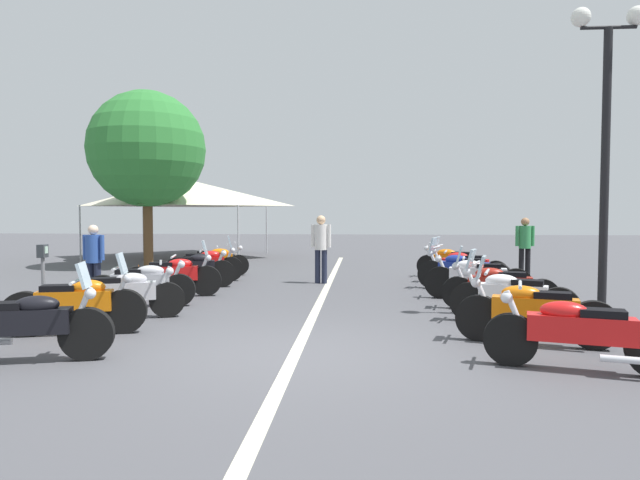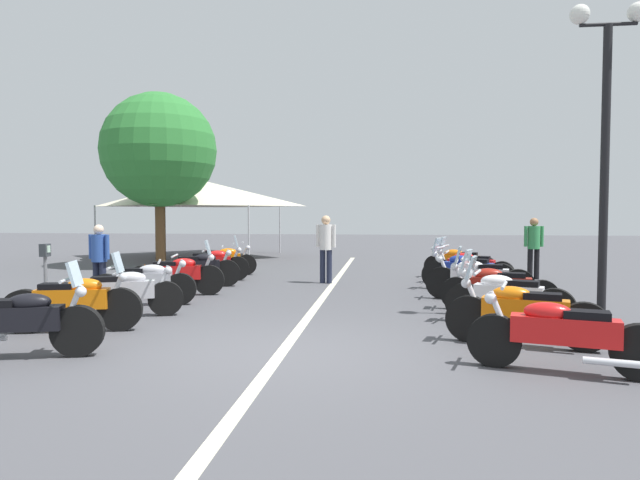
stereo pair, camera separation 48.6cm
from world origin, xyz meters
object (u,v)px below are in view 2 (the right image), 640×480
at_px(motorcycle_left_row_7, 222,260).
at_px(roadside_tree_0, 161,172).
at_px(motorcycle_left_row_3, 144,282).
at_px(motorcycle_right_row_6, 470,266).
at_px(bystander_1, 534,243).
at_px(motorcycle_left_row_4, 177,274).
at_px(motorcycle_left_row_6, 212,263).
at_px(roadside_tree_1, 159,151).
at_px(motorcycle_left_row_0, 17,321).
at_px(motorcycle_right_row_0, 562,334).
at_px(motorcycle_right_row_7, 459,262).
at_px(bystander_0, 326,243).
at_px(motorcycle_right_row_2, 506,297).
at_px(motorcycle_left_row_5, 199,268).
at_px(street_lamp_twin_globe, 606,108).
at_px(parking_meter, 45,266).
at_px(traffic_cone_0, 145,277).
at_px(bystander_3, 99,255).
at_px(motorcycle_right_row_3, 497,287).
at_px(motorcycle_right_row_5, 466,270).
at_px(motorcycle_right_row_4, 478,278).
at_px(motorcycle_right_row_1, 522,312).
at_px(event_tent, 197,193).
at_px(motorcycle_left_row_2, 121,292).
at_px(motorcycle_left_row_1, 75,301).

height_order(motorcycle_left_row_7, roadside_tree_0, roadside_tree_0).
bearing_deg(motorcycle_left_row_3, motorcycle_right_row_6, 18.58).
bearing_deg(roadside_tree_0, bystander_1, -110.85).
bearing_deg(motorcycle_right_row_6, motorcycle_left_row_4, 43.01).
relative_size(motorcycle_left_row_6, roadside_tree_0, 0.42).
bearing_deg(roadside_tree_1, motorcycle_left_row_0, -165.18).
height_order(motorcycle_left_row_4, motorcycle_right_row_0, motorcycle_left_row_4).
xyz_separation_m(motorcycle_right_row_7, bystander_0, (-1.52, 3.58, 0.58)).
distance_m(motorcycle_left_row_6, motorcycle_right_row_2, 8.38).
xyz_separation_m(motorcycle_left_row_5, bystander_1, (2.64, -8.60, 0.53)).
distance_m(motorcycle_left_row_3, street_lamp_twin_globe, 8.90).
height_order(motorcycle_left_row_0, street_lamp_twin_globe, street_lamp_twin_globe).
bearing_deg(motorcycle_left_row_0, parking_meter, 101.93).
distance_m(motorcycle_right_row_7, roadside_tree_1, 10.60).
distance_m(motorcycle_right_row_2, traffic_cone_0, 8.36).
bearing_deg(roadside_tree_1, motorcycle_right_row_7, -103.99).
bearing_deg(bystander_3, motorcycle_right_row_3, -80.69).
height_order(motorcycle_left_row_5, motorcycle_right_row_5, motorcycle_right_row_5).
height_order(bystander_3, roadside_tree_1, roadside_tree_1).
height_order(motorcycle_right_row_7, roadside_tree_0, roadside_tree_0).
height_order(motorcycle_left_row_5, parking_meter, parking_meter).
distance_m(motorcycle_right_row_0, traffic_cone_0, 9.81).
xyz_separation_m(motorcycle_right_row_4, parking_meter, (-2.89, 7.75, 0.43)).
bearing_deg(motorcycle_right_row_1, roadside_tree_0, -34.47).
relative_size(motorcycle_right_row_5, traffic_cone_0, 3.39).
xyz_separation_m(motorcycle_right_row_0, motorcycle_right_row_4, (5.28, 0.08, 0.02)).
xyz_separation_m(street_lamp_twin_globe, parking_meter, (-0.83, 9.42, -2.65)).
relative_size(motorcycle_right_row_0, motorcycle_right_row_4, 0.96).
bearing_deg(street_lamp_twin_globe, motorcycle_left_row_6, 60.54).
distance_m(motorcycle_right_row_0, motorcycle_right_row_1, 1.28).
xyz_separation_m(roadside_tree_0, event_tent, (1.39, -0.97, -0.77)).
distance_m(motorcycle_right_row_1, motorcycle_right_row_6, 6.68).
height_order(motorcycle_left_row_2, roadside_tree_0, roadside_tree_0).
distance_m(motorcycle_left_row_3, roadside_tree_1, 9.04).
height_order(motorcycle_left_row_6, motorcycle_right_row_0, motorcycle_left_row_6).
distance_m(motorcycle_left_row_2, event_tent, 13.44).
bearing_deg(motorcycle_left_row_3, motorcycle_left_row_0, -99.79).
xyz_separation_m(motorcycle_left_row_4, motorcycle_left_row_5, (1.42, 0.00, -0.01)).
height_order(motorcycle_right_row_6, roadside_tree_1, roadside_tree_1).
relative_size(motorcycle_left_row_2, motorcycle_left_row_4, 0.98).
relative_size(bystander_1, roadside_tree_0, 0.35).
bearing_deg(bystander_1, motorcycle_right_row_3, 154.89).
bearing_deg(roadside_tree_1, traffic_cone_0, -160.52).
bearing_deg(bystander_1, motorcycle_left_row_5, 102.63).
bearing_deg(motorcycle_left_row_3, roadside_tree_0, 98.87).
height_order(motorcycle_left_row_1, roadside_tree_0, roadside_tree_0).
bearing_deg(roadside_tree_1, motorcycle_right_row_2, -133.04).
height_order(motorcycle_right_row_5, parking_meter, parking_meter).
xyz_separation_m(motorcycle_left_row_2, street_lamp_twin_globe, (0.62, -8.17, 3.10)).
xyz_separation_m(street_lamp_twin_globe, roadside_tree_1, (8.44, 11.28, 0.40)).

